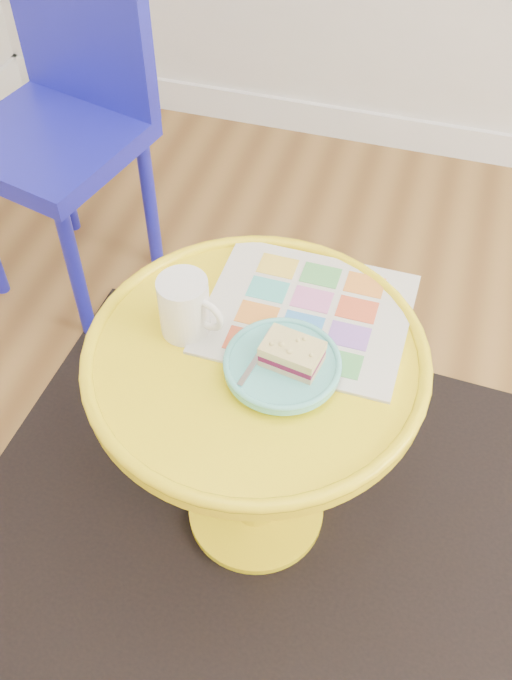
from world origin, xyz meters
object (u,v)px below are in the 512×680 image
(side_table, at_px, (256,409))
(plate, at_px, (282,365))
(newspaper, at_px, (307,313))
(mug, at_px, (185,305))
(chair, at_px, (64,108))

(side_table, height_order, plate, plate)
(newspaper, distance_m, mug, 0.23)
(side_table, height_order, mug, mug)
(side_table, xyz_separation_m, plate, (0.05, -0.03, 0.19))
(side_table, bearing_deg, newspaper, 61.93)
(newspaper, bearing_deg, plate, -92.50)
(chair, relative_size, plate, 4.63)
(chair, bearing_deg, plate, -28.59)
(side_table, relative_size, chair, 0.66)
(mug, bearing_deg, chair, 146.69)
(plate, bearing_deg, mug, 165.62)
(chair, height_order, mug, chair)
(chair, relative_size, newspaper, 2.52)
(plate, bearing_deg, newspaper, 86.47)
(mug, relative_size, plate, 0.63)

